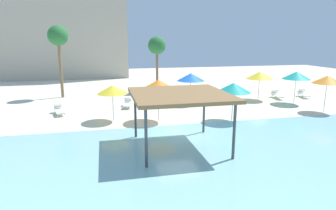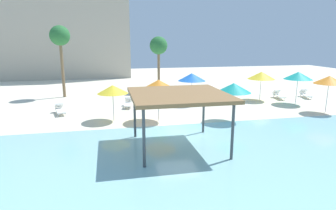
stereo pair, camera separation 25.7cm
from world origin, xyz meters
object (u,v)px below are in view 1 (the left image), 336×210
object	(u,v)px
shade_pavilion	(180,96)
beach_umbrella_yellow_4	(112,89)
beach_umbrella_orange_3	(158,85)
beach_umbrella_blue_0	(191,77)
beach_umbrella_yellow_7	(260,75)
lounge_chair_0	(277,95)
palm_tree_0	(58,38)
lounge_chair_3	(127,103)
beach_umbrella_teal_2	(233,88)
beach_umbrella_teal_5	(296,75)
palm_tree_1	(157,47)
lounge_chair_1	(303,94)
beach_umbrella_orange_6	(327,80)
lounge_chair_2	(59,110)

from	to	relation	value
shade_pavilion	beach_umbrella_yellow_4	xyz separation A→B (m)	(-3.19, 6.03, -0.55)
beach_umbrella_orange_3	beach_umbrella_blue_0	bearing A→B (deg)	51.63
beach_umbrella_yellow_7	lounge_chair_0	bearing A→B (deg)	5.89
beach_umbrella_orange_3	palm_tree_0	xyz separation A→B (m)	(-7.64, 10.31, 3.19)
shade_pavilion	lounge_chair_0	bearing A→B (deg)	39.85
beach_umbrella_blue_0	lounge_chair_3	distance (m)	5.93
beach_umbrella_blue_0	beach_umbrella_orange_3	xyz separation A→B (m)	(-3.80, -4.80, 0.19)
lounge_chair_0	lounge_chair_3	distance (m)	14.47
shade_pavilion	beach_umbrella_yellow_7	xyz separation A→B (m)	(10.47, 10.29, -0.45)
lounge_chair_0	beach_umbrella_teal_2	bearing A→B (deg)	-40.15
beach_umbrella_teal_5	palm_tree_1	bearing A→B (deg)	141.00
beach_umbrella_teal_5	lounge_chair_0	bearing A→B (deg)	93.99
beach_umbrella_yellow_7	beach_umbrella_yellow_4	bearing A→B (deg)	-162.67
beach_umbrella_blue_0	palm_tree_1	xyz separation A→B (m)	(-1.72, 6.78, 2.44)
shade_pavilion	beach_umbrella_teal_5	bearing A→B (deg)	32.55
beach_umbrella_yellow_4	beach_umbrella_yellow_7	world-z (taller)	beach_umbrella_yellow_7
shade_pavilion	palm_tree_0	bearing A→B (deg)	116.42
beach_umbrella_yellow_4	palm_tree_1	size ratio (longest dim) A/B	0.43
beach_umbrella_teal_5	lounge_chair_1	world-z (taller)	beach_umbrella_teal_5
lounge_chair_1	beach_umbrella_teal_2	bearing A→B (deg)	-43.21
lounge_chair_1	lounge_chair_3	distance (m)	17.30
beach_umbrella_yellow_4	lounge_chair_1	size ratio (longest dim) A/B	1.26
shade_pavilion	lounge_chair_3	world-z (taller)	shade_pavilion
beach_umbrella_blue_0	beach_umbrella_orange_3	distance (m)	6.13
beach_umbrella_teal_5	lounge_chair_3	size ratio (longest dim) A/B	1.44
beach_umbrella_yellow_7	palm_tree_1	size ratio (longest dim) A/B	0.45
beach_umbrella_orange_3	beach_umbrella_orange_6	xyz separation A→B (m)	(13.17, -0.40, -0.00)
beach_umbrella_yellow_4	lounge_chair_1	distance (m)	19.21
beach_umbrella_orange_6	lounge_chair_0	world-z (taller)	beach_umbrella_orange_6
lounge_chair_2	lounge_chair_3	world-z (taller)	same
beach_umbrella_orange_3	beach_umbrella_yellow_7	size ratio (longest dim) A/B	1.09
beach_umbrella_orange_6	lounge_chair_1	world-z (taller)	beach_umbrella_orange_6
beach_umbrella_teal_5	palm_tree_0	world-z (taller)	palm_tree_0
beach_umbrella_teal_5	lounge_chair_1	xyz separation A→B (m)	(2.67, 2.24, -2.17)
beach_umbrella_blue_0	beach_umbrella_yellow_4	bearing A→B (deg)	-149.50
lounge_chair_3	palm_tree_1	xyz separation A→B (m)	(3.85, 6.89, 4.48)
beach_umbrella_blue_0	beach_umbrella_yellow_4	xyz separation A→B (m)	(-6.89, -4.06, -0.16)
lounge_chair_2	lounge_chair_1	bearing A→B (deg)	79.61
beach_umbrella_yellow_7	lounge_chair_2	xyz separation A→B (m)	(-17.64, -1.56, -1.98)
beach_umbrella_blue_0	beach_umbrella_teal_5	world-z (taller)	beach_umbrella_teal_5
beach_umbrella_orange_6	lounge_chair_2	distance (m)	20.72
beach_umbrella_blue_0	lounge_chair_2	size ratio (longest dim) A/B	1.36
beach_umbrella_orange_3	beach_umbrella_teal_5	xyz separation A→B (m)	(12.86, 2.86, -0.06)
beach_umbrella_yellow_7	lounge_chair_0	xyz separation A→B (m)	(2.12, 0.22, -1.98)
lounge_chair_1	beach_umbrella_orange_3	bearing A→B (deg)	-55.73
beach_umbrella_teal_2	palm_tree_0	size ratio (longest dim) A/B	0.39
beach_umbrella_orange_6	beach_umbrella_yellow_7	distance (m)	6.00
lounge_chair_0	lounge_chair_2	xyz separation A→B (m)	(-19.76, -1.78, 0.00)
lounge_chair_2	beach_umbrella_teal_5	bearing A→B (deg)	73.73
palm_tree_1	beach_umbrella_orange_3	bearing A→B (deg)	-100.22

